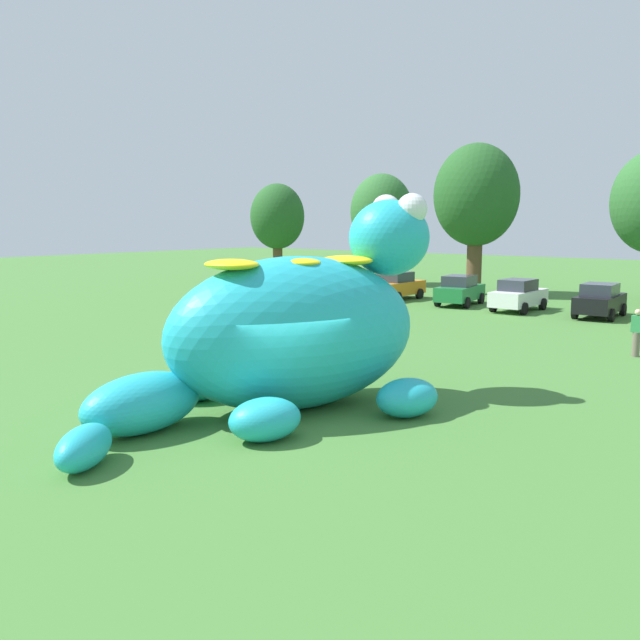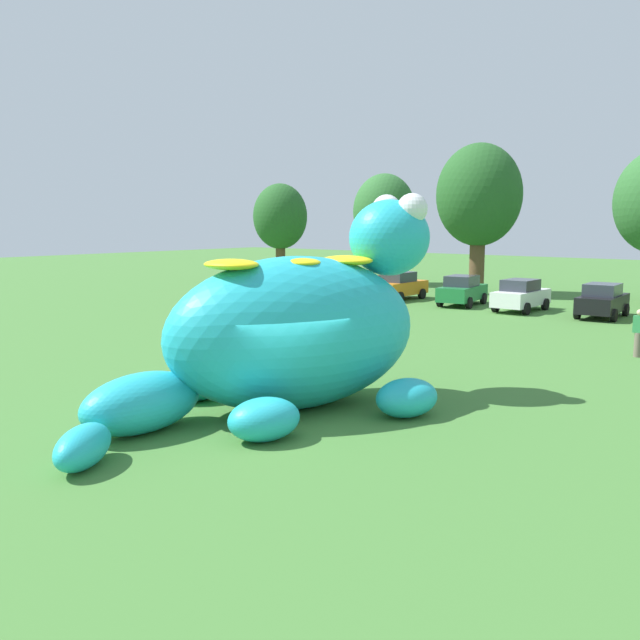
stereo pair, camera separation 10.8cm
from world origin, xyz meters
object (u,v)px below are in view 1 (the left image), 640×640
object	(u,v)px
car_green	(460,290)
car_white	(518,295)
car_orange	(397,286)
spectator_mid_field	(637,333)
car_black	(600,300)
spectator_near_inflatable	(298,322)
giant_inflatable_creature	(295,331)

from	to	relation	value
car_green	car_white	distance (m)	3.68
car_orange	car_white	bearing A→B (deg)	-3.31
car_green	spectator_mid_field	world-z (taller)	car_green
car_green	car_black	size ratio (longest dim) A/B	1.03
car_orange	spectator_near_inflatable	size ratio (longest dim) A/B	2.40
car_white	car_black	distance (m)	4.19
giant_inflatable_creature	car_green	size ratio (longest dim) A/B	2.59
car_green	spectator_mid_field	bearing A→B (deg)	-39.00
car_white	car_black	bearing A→B (deg)	2.56
spectator_mid_field	car_green	bearing A→B (deg)	141.00
car_orange	spectator_mid_field	size ratio (longest dim) A/B	2.40
giant_inflatable_creature	car_white	xyz separation A→B (m)	(-3.32, 22.12, -1.17)
car_orange	car_white	size ratio (longest dim) A/B	1.00
giant_inflatable_creature	spectator_mid_field	bearing A→B (deg)	68.43
car_green	giant_inflatable_creature	bearing A→B (deg)	-72.74
car_orange	spectator_near_inflatable	distance (m)	16.25
car_white	car_black	xyz separation A→B (m)	(4.19, 0.19, 0.00)
car_orange	car_black	bearing A→B (deg)	-1.30
giant_inflatable_creature	car_green	world-z (taller)	giant_inflatable_creature
spectator_mid_field	spectator_near_inflatable	bearing A→B (deg)	-153.61
car_black	spectator_near_inflatable	distance (m)	16.66
car_orange	spectator_mid_field	distance (m)	19.11
giant_inflatable_creature	car_orange	size ratio (longest dim) A/B	2.72
car_orange	car_green	distance (m)	4.36
car_orange	car_green	world-z (taller)	same
giant_inflatable_creature	car_green	xyz separation A→B (m)	(-6.98, 22.46, -1.17)
giant_inflatable_creature	car_white	world-z (taller)	giant_inflatable_creature
car_white	giant_inflatable_creature	bearing A→B (deg)	-81.47
giant_inflatable_creature	car_black	world-z (taller)	giant_inflatable_creature
car_green	spectator_near_inflatable	bearing A→B (deg)	-86.85
car_white	spectator_near_inflatable	size ratio (longest dim) A/B	2.40
giant_inflatable_creature	car_green	bearing A→B (deg)	107.26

